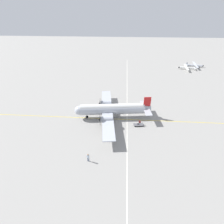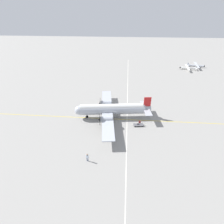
% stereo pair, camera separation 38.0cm
% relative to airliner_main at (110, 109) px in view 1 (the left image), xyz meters
% --- Properties ---
extents(ground_plane, '(300.00, 300.00, 0.00)m').
position_rel_airliner_main_xyz_m(ground_plane, '(0.38, 0.05, -2.45)').
color(ground_plane, gray).
extents(apron_line_eastwest, '(120.00, 0.16, 0.01)m').
position_rel_airliner_main_xyz_m(apron_line_eastwest, '(0.38, -0.73, -2.44)').
color(apron_line_eastwest, gold).
rests_on(apron_line_eastwest, ground_plane).
extents(apron_line_northsouth, '(0.16, 120.00, 0.01)m').
position_rel_airliner_main_xyz_m(apron_line_northsouth, '(4.29, 0.05, -2.44)').
color(apron_line_northsouth, silver).
rests_on(apron_line_northsouth, ground_plane).
extents(airliner_main, '(19.18, 24.10, 5.55)m').
position_rel_airliner_main_xyz_m(airliner_main, '(0.00, 0.00, 0.00)').
color(airliner_main, '#ADB2BC').
rests_on(airliner_main, ground_plane).
extents(crew_foreground, '(0.55, 0.33, 1.72)m').
position_rel_airliner_main_xyz_m(crew_foreground, '(-2.85, -15.37, -1.39)').
color(crew_foreground, navy).
rests_on(crew_foreground, ground_plane).
extents(suitcase_near_door, '(0.45, 0.14, 0.65)m').
position_rel_airliner_main_xyz_m(suitcase_near_door, '(7.39, -2.02, -2.14)').
color(suitcase_near_door, maroon).
rests_on(suitcase_near_door, ground_plane).
extents(suitcase_upright_spare, '(0.48, 0.16, 0.57)m').
position_rel_airliner_main_xyz_m(suitcase_upright_spare, '(6.95, -3.13, -2.18)').
color(suitcase_upright_spare, '#232328').
rests_on(suitcase_upright_spare, ground_plane).
extents(baggage_cart, '(2.47, 1.46, 0.56)m').
position_rel_airliner_main_xyz_m(baggage_cart, '(7.01, -3.20, -2.17)').
color(baggage_cart, '#56565B').
rests_on(baggage_cart, ground_plane).
extents(light_aircraft_distant, '(8.16, 10.88, 2.07)m').
position_rel_airliner_main_xyz_m(light_aircraft_distant, '(36.78, 48.08, -1.60)').
color(light_aircraft_distant, '#B7BCC6').
rests_on(light_aircraft_distant, ground_plane).
extents(light_aircraft_taxiing, '(7.55, 10.09, 1.95)m').
position_rel_airliner_main_xyz_m(light_aircraft_taxiing, '(31.69, 44.04, -1.63)').
color(light_aircraft_taxiing, white).
rests_on(light_aircraft_taxiing, ground_plane).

